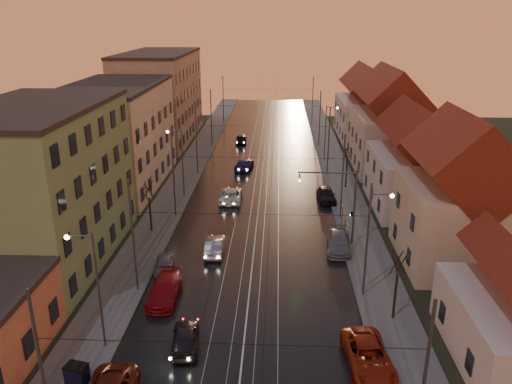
# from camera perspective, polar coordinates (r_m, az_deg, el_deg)

# --- Properties ---
(ground) EXTENTS (160.00, 160.00, 0.00)m
(ground) POSITION_cam_1_polar(r_m,az_deg,el_deg) (31.48, -1.76, -19.94)
(ground) COLOR black
(ground) RESTS_ON ground
(road) EXTENTS (16.00, 120.00, 0.04)m
(road) POSITION_cam_1_polar(r_m,az_deg,el_deg) (67.26, 0.73, 2.31)
(road) COLOR black
(road) RESTS_ON ground
(sidewalk_left) EXTENTS (4.00, 120.00, 0.15)m
(sidewalk_left) POSITION_cam_1_polar(r_m,az_deg,el_deg) (68.28, -7.70, 2.44)
(sidewalk_left) COLOR #4C4C4C
(sidewalk_left) RESTS_ON ground
(sidewalk_right) EXTENTS (4.00, 120.00, 0.15)m
(sidewalk_right) POSITION_cam_1_polar(r_m,az_deg,el_deg) (67.70, 9.22, 2.21)
(sidewalk_right) COLOR #4C4C4C
(sidewalk_right) RESTS_ON ground
(tram_rail_0) EXTENTS (0.06, 120.00, 0.03)m
(tram_rail_0) POSITION_cam_1_polar(r_m,az_deg,el_deg) (67.35, -1.15, 2.36)
(tram_rail_0) COLOR gray
(tram_rail_0) RESTS_ON road
(tram_rail_1) EXTENTS (0.06, 120.00, 0.03)m
(tram_rail_1) POSITION_cam_1_polar(r_m,az_deg,el_deg) (67.28, 0.07, 2.35)
(tram_rail_1) COLOR gray
(tram_rail_1) RESTS_ON road
(tram_rail_2) EXTENTS (0.06, 120.00, 0.03)m
(tram_rail_2) POSITION_cam_1_polar(r_m,az_deg,el_deg) (67.24, 1.38, 2.33)
(tram_rail_2) COLOR gray
(tram_rail_2) RESTS_ON road
(tram_rail_3) EXTENTS (0.06, 120.00, 0.03)m
(tram_rail_3) POSITION_cam_1_polar(r_m,az_deg,el_deg) (67.23, 2.60, 2.31)
(tram_rail_3) COLOR gray
(tram_rail_3) RESTS_ON road
(apartment_left_1) EXTENTS (10.00, 18.00, 13.00)m
(apartment_left_1) POSITION_cam_1_polar(r_m,az_deg,el_deg) (44.95, -23.29, 0.44)
(apartment_left_1) COLOR #6C9C63
(apartment_left_1) RESTS_ON ground
(apartment_left_2) EXTENTS (10.00, 20.00, 12.00)m
(apartment_left_2) POSITION_cam_1_polar(r_m,az_deg,el_deg) (62.94, -15.66, 6.01)
(apartment_left_2) COLOR #B3A98A
(apartment_left_2) RESTS_ON ground
(apartment_left_3) EXTENTS (10.00, 24.00, 14.00)m
(apartment_left_3) POSITION_cam_1_polar(r_m,az_deg,el_deg) (85.46, -10.87, 10.51)
(apartment_left_3) COLOR #8E6F5C
(apartment_left_3) RESTS_ON ground
(house_right_1) EXTENTS (8.67, 10.20, 10.80)m
(house_right_1) POSITION_cam_1_polar(r_m,az_deg,el_deg) (44.43, 22.13, -1.06)
(house_right_1) COLOR #BFB092
(house_right_1) RESTS_ON ground
(house_right_2) EXTENTS (9.18, 12.24, 9.20)m
(house_right_2) POSITION_cam_1_polar(r_m,az_deg,el_deg) (56.45, 17.88, 2.83)
(house_right_2) COLOR silver
(house_right_2) RESTS_ON ground
(house_right_3) EXTENTS (9.18, 14.28, 11.50)m
(house_right_3) POSITION_cam_1_polar(r_m,az_deg,el_deg) (70.30, 14.93, 7.28)
(house_right_3) COLOR #BFB092
(house_right_3) RESTS_ON ground
(house_right_4) EXTENTS (9.18, 16.32, 10.00)m
(house_right_4) POSITION_cam_1_polar(r_m,az_deg,el_deg) (87.79, 12.51, 9.34)
(house_right_4) COLOR silver
(house_right_4) RESTS_ON ground
(catenary_pole_l_0) EXTENTS (0.16, 0.16, 9.00)m
(catenary_pole_l_0) POSITION_cam_1_polar(r_m,az_deg,el_deg) (26.16, -23.21, -18.70)
(catenary_pole_l_0) COLOR #595B60
(catenary_pole_l_0) RESTS_ON ground
(catenary_pole_l_1) EXTENTS (0.16, 0.16, 9.00)m
(catenary_pole_l_1) POSITION_cam_1_polar(r_m,az_deg,el_deg) (38.14, -13.86, -5.04)
(catenary_pole_l_1) COLOR #595B60
(catenary_pole_l_1) RESTS_ON ground
(catenary_pole_r_1) EXTENTS (0.16, 0.16, 9.00)m
(catenary_pole_r_1) POSITION_cam_1_polar(r_m,az_deg,el_deg) (37.24, 12.59, -5.55)
(catenary_pole_r_1) COLOR #595B60
(catenary_pole_r_1) RESTS_ON ground
(catenary_pole_l_2) EXTENTS (0.16, 0.16, 9.00)m
(catenary_pole_l_2) POSITION_cam_1_polar(r_m,az_deg,el_deg) (51.72, -9.40, 1.87)
(catenary_pole_l_2) COLOR #595B60
(catenary_pole_l_2) RESTS_ON ground
(catenary_pole_r_2) EXTENTS (0.16, 0.16, 9.00)m
(catenary_pole_r_2) POSITION_cam_1_polar(r_m,az_deg,el_deg) (51.06, 9.86, 1.61)
(catenary_pole_r_2) COLOR #595B60
(catenary_pole_r_2) RESTS_ON ground
(catenary_pole_l_3) EXTENTS (0.16, 0.16, 9.00)m
(catenary_pole_l_3) POSITION_cam_1_polar(r_m,az_deg,el_deg) (65.92, -6.82, 5.85)
(catenary_pole_l_3) COLOR #595B60
(catenary_pole_l_3) RESTS_ON ground
(catenary_pole_r_3) EXTENTS (0.16, 0.16, 9.00)m
(catenary_pole_r_3) POSITION_cam_1_polar(r_m,az_deg,el_deg) (65.40, 8.30, 5.68)
(catenary_pole_r_3) COLOR #595B60
(catenary_pole_r_3) RESTS_ON ground
(catenary_pole_l_4) EXTENTS (0.16, 0.16, 9.00)m
(catenary_pole_l_4) POSITION_cam_1_polar(r_m,az_deg,el_deg) (80.41, -5.14, 8.41)
(catenary_pole_l_4) COLOR #595B60
(catenary_pole_l_4) RESTS_ON ground
(catenary_pole_r_4) EXTENTS (0.16, 0.16, 9.00)m
(catenary_pole_r_4) POSITION_cam_1_polar(r_m,az_deg,el_deg) (79.99, 7.30, 8.27)
(catenary_pole_r_4) COLOR #595B60
(catenary_pole_r_4) RESTS_ON ground
(catenary_pole_l_5) EXTENTS (0.16, 0.16, 9.00)m
(catenary_pole_l_5) POSITION_cam_1_polar(r_m,az_deg,el_deg) (98.00, -3.77, 10.47)
(catenary_pole_l_5) COLOR #595B60
(catenary_pole_l_5) RESTS_ON ground
(catenary_pole_r_5) EXTENTS (0.16, 0.16, 9.00)m
(catenary_pole_r_5) POSITION_cam_1_polar(r_m,az_deg,el_deg) (97.66, 6.49, 10.35)
(catenary_pole_r_5) COLOR #595B60
(catenary_pole_r_5) RESTS_ON ground
(street_lamp_0) EXTENTS (1.75, 0.32, 8.00)m
(street_lamp_0) POSITION_cam_1_polar(r_m,az_deg,el_deg) (32.22, -18.18, -9.52)
(street_lamp_0) COLOR #595B60
(street_lamp_0) RESTS_ON ground
(street_lamp_1) EXTENTS (1.75, 0.32, 8.00)m
(street_lamp_1) POSITION_cam_1_polar(r_m,az_deg,el_deg) (38.07, 13.14, -4.39)
(street_lamp_1) COLOR #595B60
(street_lamp_1) RESTS_ON ground
(street_lamp_2) EXTENTS (1.75, 0.32, 8.00)m
(street_lamp_2) POSITION_cam_1_polar(r_m,az_deg,el_deg) (57.34, -8.73, 4.07)
(street_lamp_2) COLOR #595B60
(street_lamp_2) RESTS_ON ground
(street_lamp_3) EXTENTS (1.75, 0.32, 8.00)m
(street_lamp_3) POSITION_cam_1_polar(r_m,az_deg,el_deg) (72.16, 8.20, 7.31)
(street_lamp_3) COLOR #595B60
(street_lamp_3) RESTS_ON ground
(traffic_light_mast) EXTENTS (5.30, 0.32, 7.20)m
(traffic_light_mast) POSITION_cam_1_polar(r_m,az_deg,el_deg) (45.32, 10.00, -0.61)
(traffic_light_mast) COLOR #595B60
(traffic_light_mast) RESTS_ON ground
(bare_tree_0) EXTENTS (1.09, 1.09, 5.11)m
(bare_tree_0) POSITION_cam_1_polar(r_m,az_deg,el_deg) (49.08, -12.02, -1.78)
(bare_tree_0) COLOR black
(bare_tree_0) RESTS_ON ground
(bare_tree_1) EXTENTS (1.09, 1.09, 5.11)m
(bare_tree_1) POSITION_cam_1_polar(r_m,az_deg,el_deg) (35.88, 15.70, -10.49)
(bare_tree_1) COLOR black
(bare_tree_1) RESTS_ON ground
(bare_tree_2) EXTENTS (1.09, 1.09, 5.11)m
(bare_tree_2) POSITION_cam_1_polar(r_m,az_deg,el_deg) (61.36, 10.32, 2.68)
(bare_tree_2) COLOR black
(bare_tree_2) RESTS_ON ground
(driving_car_0) EXTENTS (2.15, 4.30, 1.41)m
(driving_car_0) POSITION_cam_1_polar(r_m,az_deg,el_deg) (33.23, -8.10, -16.19)
(driving_car_0) COLOR black
(driving_car_0) RESTS_ON ground
(driving_car_1) EXTENTS (1.64, 4.41, 1.44)m
(driving_car_1) POSITION_cam_1_polar(r_m,az_deg,el_deg) (44.53, -4.75, -6.16)
(driving_car_1) COLOR gray
(driving_car_1) RESTS_ON ground
(driving_car_2) EXTENTS (2.51, 5.27, 1.45)m
(driving_car_2) POSITION_cam_1_polar(r_m,az_deg,el_deg) (56.58, -2.89, -0.36)
(driving_car_2) COLOR silver
(driving_car_2) RESTS_ON ground
(driving_car_3) EXTENTS (2.70, 5.25, 1.46)m
(driving_car_3) POSITION_cam_1_polar(r_m,az_deg,el_deg) (68.31, -1.38, 3.20)
(driving_car_3) COLOR #191B4B
(driving_car_3) RESTS_ON ground
(driving_car_4) EXTENTS (1.95, 4.40, 1.47)m
(driving_car_4) POSITION_cam_1_polar(r_m,az_deg,el_deg) (82.42, -1.70, 6.08)
(driving_car_4) COLOR black
(driving_car_4) RESTS_ON ground
(parked_left_2) EXTENTS (2.12, 5.12, 1.48)m
(parked_left_2) POSITION_cam_1_polar(r_m,az_deg,el_deg) (38.32, -10.44, -10.98)
(parked_left_2) COLOR maroon
(parked_left_2) RESTS_ON ground
(parked_left_3) EXTENTS (1.96, 3.89, 1.27)m
(parked_left_3) POSITION_cam_1_polar(r_m,az_deg,el_deg) (42.09, -10.47, -8.19)
(parked_left_3) COLOR gray
(parked_left_3) RESTS_ON ground
(parked_right_0) EXTENTS (2.95, 5.63, 1.51)m
(parked_right_0) POSITION_cam_1_polar(r_m,az_deg,el_deg) (32.12, 12.70, -17.85)
(parked_right_0) COLOR #9E260F
(parked_right_0) RESTS_ON ground
(parked_right_1) EXTENTS (2.45, 5.24, 1.48)m
(parked_right_1) POSITION_cam_1_polar(r_m,az_deg,el_deg) (45.60, 9.41, -5.70)
(parked_right_1) COLOR gray
(parked_right_1) RESTS_ON ground
(parked_right_2) EXTENTS (2.21, 4.70, 1.55)m
(parked_right_2) POSITION_cam_1_polar(r_m,az_deg,el_deg) (57.11, 8.02, -0.29)
(parked_right_2) COLOR black
(parked_right_2) RESTS_ON ground
(dumpster) EXTENTS (1.35, 1.05, 1.10)m
(dumpster) POSITION_cam_1_polar(r_m,az_deg,el_deg) (31.93, -19.79, -19.03)
(dumpster) COLOR black
(dumpster) RESTS_ON sidewalk_left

